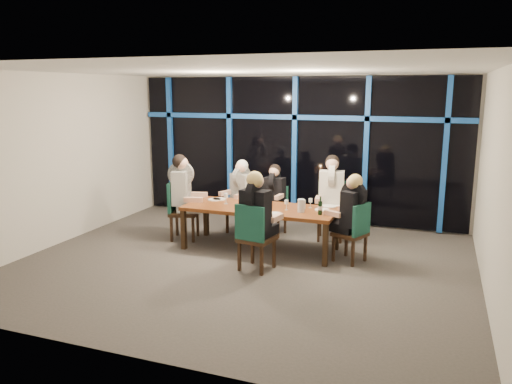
{
  "coord_description": "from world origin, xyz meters",
  "views": [
    {
      "loc": [
        2.8,
        -6.97,
        2.71
      ],
      "look_at": [
        0.0,
        0.6,
        1.05
      ],
      "focal_mm": 35.0,
      "sensor_mm": 36.0,
      "label": 1
    }
  ],
  "objects_px": {
    "water_pitcher": "(301,206)",
    "diner_near_mid": "(257,206)",
    "chair_far_right": "(331,207)",
    "diner_far_right": "(332,185)",
    "chair_end_left": "(179,207)",
    "diner_far_mid": "(274,189)",
    "diner_end_right": "(351,205)",
    "chair_end_right": "(355,230)",
    "diner_far_left": "(240,186)",
    "chair_near_mid": "(254,234)",
    "chair_far_mid": "(275,207)",
    "chair_far_left": "(243,205)",
    "diner_end_left": "(183,185)",
    "wine_bottle": "(320,208)",
    "dining_table": "(260,211)"
  },
  "relations": [
    {
      "from": "diner_end_right",
      "to": "water_pitcher",
      "type": "distance_m",
      "value": 0.81
    },
    {
      "from": "chair_far_right",
      "to": "wine_bottle",
      "type": "distance_m",
      "value": 1.27
    },
    {
      "from": "chair_far_mid",
      "to": "diner_end_right",
      "type": "relative_size",
      "value": 0.97
    },
    {
      "from": "chair_end_left",
      "to": "diner_near_mid",
      "type": "height_order",
      "value": "diner_near_mid"
    },
    {
      "from": "chair_end_left",
      "to": "diner_end_right",
      "type": "distance_m",
      "value": 3.18
    },
    {
      "from": "chair_near_mid",
      "to": "diner_end_right",
      "type": "bearing_deg",
      "value": -133.57
    },
    {
      "from": "chair_far_mid",
      "to": "water_pitcher",
      "type": "relative_size",
      "value": 4.28
    },
    {
      "from": "chair_far_right",
      "to": "chair_end_right",
      "type": "distance_m",
      "value": 1.35
    },
    {
      "from": "chair_far_right",
      "to": "diner_far_right",
      "type": "height_order",
      "value": "diner_far_right"
    },
    {
      "from": "chair_end_right",
      "to": "diner_far_left",
      "type": "distance_m",
      "value": 2.54
    },
    {
      "from": "chair_far_right",
      "to": "diner_far_mid",
      "type": "height_order",
      "value": "diner_far_mid"
    },
    {
      "from": "diner_far_left",
      "to": "water_pitcher",
      "type": "distance_m",
      "value": 1.72
    },
    {
      "from": "diner_end_right",
      "to": "diner_far_mid",
      "type": "bearing_deg",
      "value": -98.81
    },
    {
      "from": "diner_end_right",
      "to": "diner_far_left",
      "type": "bearing_deg",
      "value": -88.55
    },
    {
      "from": "chair_far_mid",
      "to": "diner_end_right",
      "type": "bearing_deg",
      "value": -29.55
    },
    {
      "from": "chair_far_left",
      "to": "diner_far_mid",
      "type": "height_order",
      "value": "diner_far_mid"
    },
    {
      "from": "chair_end_left",
      "to": "chair_near_mid",
      "type": "height_order",
      "value": "chair_end_left"
    },
    {
      "from": "chair_far_right",
      "to": "diner_near_mid",
      "type": "xyz_separation_m",
      "value": [
        -0.71,
        -2.02,
        0.4
      ]
    },
    {
      "from": "water_pitcher",
      "to": "diner_far_mid",
      "type": "bearing_deg",
      "value": 139.36
    },
    {
      "from": "chair_far_left",
      "to": "diner_far_left",
      "type": "distance_m",
      "value": 0.39
    },
    {
      "from": "chair_end_right",
      "to": "chair_far_right",
      "type": "bearing_deg",
      "value": -128.7
    },
    {
      "from": "chair_end_left",
      "to": "diner_far_mid",
      "type": "height_order",
      "value": "diner_far_mid"
    },
    {
      "from": "chair_far_right",
      "to": "chair_near_mid",
      "type": "distance_m",
      "value": 2.23
    },
    {
      "from": "chair_end_right",
      "to": "water_pitcher",
      "type": "distance_m",
      "value": 0.94
    },
    {
      "from": "chair_end_right",
      "to": "diner_near_mid",
      "type": "xyz_separation_m",
      "value": [
        -1.35,
        -0.83,
        0.45
      ]
    },
    {
      "from": "chair_far_mid",
      "to": "diner_far_mid",
      "type": "relative_size",
      "value": 1.03
    },
    {
      "from": "chair_end_right",
      "to": "chair_near_mid",
      "type": "relative_size",
      "value": 0.93
    },
    {
      "from": "diner_end_left",
      "to": "water_pitcher",
      "type": "height_order",
      "value": "diner_end_left"
    },
    {
      "from": "diner_far_mid",
      "to": "water_pitcher",
      "type": "distance_m",
      "value": 1.32
    },
    {
      "from": "chair_far_right",
      "to": "diner_far_right",
      "type": "xyz_separation_m",
      "value": [
        0.01,
        -0.09,
        0.42
      ]
    },
    {
      "from": "diner_far_mid",
      "to": "diner_end_left",
      "type": "relative_size",
      "value": 0.86
    },
    {
      "from": "chair_end_left",
      "to": "diner_end_left",
      "type": "height_order",
      "value": "diner_end_left"
    },
    {
      "from": "diner_end_left",
      "to": "diner_end_right",
      "type": "distance_m",
      "value": 3.08
    },
    {
      "from": "diner_near_mid",
      "to": "dining_table",
      "type": "bearing_deg",
      "value": -63.03
    },
    {
      "from": "dining_table",
      "to": "diner_far_mid",
      "type": "relative_size",
      "value": 2.91
    },
    {
      "from": "chair_end_left",
      "to": "diner_far_right",
      "type": "height_order",
      "value": "diner_far_right"
    },
    {
      "from": "chair_far_right",
      "to": "chair_far_left",
      "type": "bearing_deg",
      "value": 177.37
    },
    {
      "from": "diner_end_left",
      "to": "diner_near_mid",
      "type": "bearing_deg",
      "value": -134.77
    },
    {
      "from": "diner_far_left",
      "to": "diner_end_left",
      "type": "bearing_deg",
      "value": -117.26
    },
    {
      "from": "wine_bottle",
      "to": "water_pitcher",
      "type": "xyz_separation_m",
      "value": [
        -0.33,
        0.06,
        -0.01
      ]
    },
    {
      "from": "diner_far_right",
      "to": "wine_bottle",
      "type": "distance_m",
      "value": 1.16
    },
    {
      "from": "diner_far_mid",
      "to": "chair_near_mid",
      "type": "bearing_deg",
      "value": -75.62
    },
    {
      "from": "chair_far_right",
      "to": "diner_far_mid",
      "type": "bearing_deg",
      "value": 178.75
    },
    {
      "from": "diner_end_right",
      "to": "dining_table",
      "type": "bearing_deg",
      "value": -69.6
    },
    {
      "from": "chair_near_mid",
      "to": "wine_bottle",
      "type": "xyz_separation_m",
      "value": [
        0.81,
        0.87,
        0.28
      ]
    },
    {
      "from": "chair_far_right",
      "to": "chair_near_mid",
      "type": "bearing_deg",
      "value": -117.76
    },
    {
      "from": "water_pitcher",
      "to": "diner_near_mid",
      "type": "bearing_deg",
      "value": -107.52
    },
    {
      "from": "chair_far_right",
      "to": "diner_far_left",
      "type": "bearing_deg",
      "value": 179.81
    },
    {
      "from": "dining_table",
      "to": "chair_near_mid",
      "type": "height_order",
      "value": "chair_near_mid"
    },
    {
      "from": "diner_far_left",
      "to": "diner_end_right",
      "type": "bearing_deg",
      "value": -1.11
    }
  ]
}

